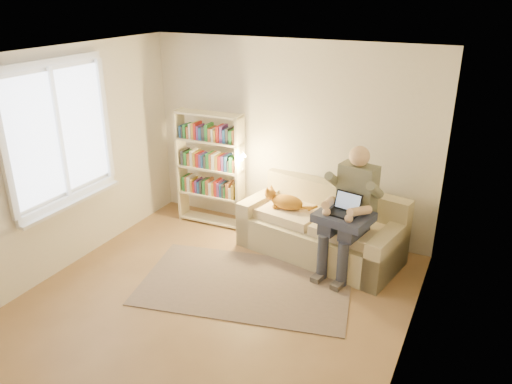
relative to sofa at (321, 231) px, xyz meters
The scene contains 13 objects.
floor 1.90m from the sofa, 111.51° to the right, with size 4.50×4.50×0.00m, color olive.
ceiling 2.96m from the sofa, 111.51° to the right, with size 4.00×4.50×0.02m, color white.
wall_left 3.35m from the sofa, 147.04° to the right, with size 0.02×4.50×2.60m, color silver.
wall_right 2.40m from the sofa, 52.99° to the right, with size 0.02×4.50×2.60m, color silver.
wall_back 1.31m from the sofa, 143.51° to the left, with size 4.00×0.02×2.60m, color silver.
window 3.23m from the sofa, 149.65° to the right, with size 0.12×1.52×1.69m.
sofa is the anchor object (origin of this frame).
person 0.72m from the sofa, 29.88° to the right, with size 0.55×0.76×1.53m.
cat 0.60m from the sofa, behind, with size 0.65×0.30×0.23m.
blanket 0.73m from the sofa, 43.76° to the right, with size 0.61×0.50×0.10m, color #2A314A.
laptop 0.79m from the sofa, 42.76° to the right, with size 0.37×0.34×0.28m.
bookshelf 1.83m from the sofa, behind, with size 1.09×0.29×1.64m.
rug 1.26m from the sofa, 115.30° to the right, with size 2.38×1.41×0.01m, color #816C5D.
Camera 1 is at (2.43, -3.72, 3.19)m, focal length 35.00 mm.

